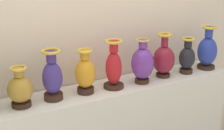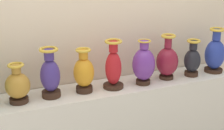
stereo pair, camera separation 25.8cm
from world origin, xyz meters
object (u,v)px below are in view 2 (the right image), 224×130
object	(u,v)px
vase_indigo	(50,75)
vase_onyx	(192,60)
vase_crimson	(113,67)
vase_amber	(84,72)
vase_cobalt	(215,54)
vase_violet	(144,64)
vase_burgundy	(167,61)
vase_ochre	(18,86)

from	to	relation	value
vase_indigo	vase_onyx	bearing A→B (deg)	-1.25
vase_crimson	vase_amber	bearing A→B (deg)	176.88
vase_indigo	vase_onyx	distance (m)	1.20
vase_onyx	vase_cobalt	xyz separation A→B (m)	(0.24, 0.01, 0.02)
vase_violet	vase_burgundy	world-z (taller)	vase_burgundy
vase_ochre	vase_cobalt	xyz separation A→B (m)	(1.67, -0.01, 0.04)
vase_burgundy	vase_onyx	world-z (taller)	vase_burgundy
vase_burgundy	vase_cobalt	xyz separation A→B (m)	(0.47, -0.01, 0.01)
vase_onyx	vase_violet	bearing A→B (deg)	-178.82
vase_ochre	vase_indigo	xyz separation A→B (m)	(0.23, 0.01, 0.04)
vase_indigo	vase_crimson	xyz separation A→B (m)	(0.48, -0.02, 0.00)
vase_crimson	vase_violet	bearing A→B (deg)	-4.43
vase_ochre	vase_cobalt	size ratio (longest dim) A/B	0.73
vase_amber	vase_cobalt	world-z (taller)	vase_cobalt
vase_burgundy	vase_cobalt	bearing A→B (deg)	-1.70
vase_ochre	vase_cobalt	distance (m)	1.67
vase_crimson	vase_violet	world-z (taller)	vase_crimson
vase_ochre	vase_onyx	bearing A→B (deg)	-0.84
vase_burgundy	vase_violet	bearing A→B (deg)	-172.52
vase_cobalt	vase_indigo	bearing A→B (deg)	179.25
vase_violet	vase_onyx	distance (m)	0.47
vase_ochre	vase_cobalt	bearing A→B (deg)	-0.47
vase_indigo	vase_cobalt	bearing A→B (deg)	-0.75
vase_indigo	vase_burgundy	size ratio (longest dim) A/B	0.98
vase_amber	vase_crimson	distance (m)	0.23
vase_ochre	vase_amber	size ratio (longest dim) A/B	0.84
vase_ochre	vase_burgundy	world-z (taller)	vase_burgundy
vase_indigo	vase_burgundy	distance (m)	0.97
vase_indigo	vase_crimson	bearing A→B (deg)	-1.93
vase_ochre	vase_onyx	size ratio (longest dim) A/B	0.90
vase_burgundy	vase_onyx	bearing A→B (deg)	-5.18
vase_amber	vase_crimson	xyz separation A→B (m)	(0.23, -0.01, 0.01)
vase_amber	vase_violet	xyz separation A→B (m)	(0.48, -0.03, 0.01)
vase_ochre	vase_amber	distance (m)	0.48
vase_violet	vase_burgundy	bearing A→B (deg)	7.48
vase_indigo	vase_cobalt	world-z (taller)	vase_cobalt
vase_crimson	vase_violet	size ratio (longest dim) A/B	1.06
vase_crimson	vase_cobalt	world-z (taller)	vase_cobalt
vase_indigo	vase_onyx	size ratio (longest dim) A/B	1.17
vase_burgundy	vase_amber	bearing A→B (deg)	179.89
vase_cobalt	vase_violet	bearing A→B (deg)	-178.64
vase_indigo	vase_onyx	world-z (taller)	vase_indigo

